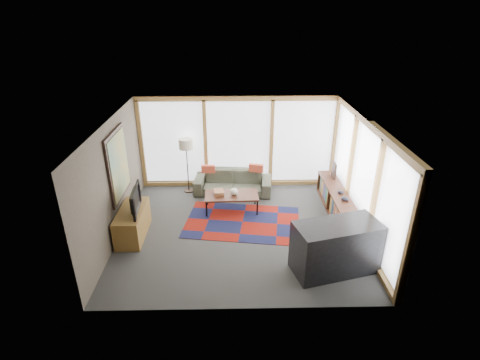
{
  "coord_description": "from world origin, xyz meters",
  "views": [
    {
      "loc": [
        -0.17,
        -7.41,
        4.76
      ],
      "look_at": [
        0.0,
        0.4,
        1.1
      ],
      "focal_mm": 28.0,
      "sensor_mm": 36.0,
      "label": 1
    }
  ],
  "objects_px": {
    "floor_lamp": "(187,166)",
    "coffee_table": "(232,202)",
    "sofa": "(233,182)",
    "bar_counter": "(336,247)",
    "television": "(132,200)",
    "tv_console": "(133,223)",
    "bookshelf": "(336,200)"
  },
  "relations": [
    {
      "from": "bookshelf",
      "to": "television",
      "type": "height_order",
      "value": "television"
    },
    {
      "from": "floor_lamp",
      "to": "tv_console",
      "type": "distance_m",
      "value": 2.48
    },
    {
      "from": "tv_console",
      "to": "bookshelf",
      "type": "bearing_deg",
      "value": 12.13
    },
    {
      "from": "floor_lamp",
      "to": "coffee_table",
      "type": "xyz_separation_m",
      "value": [
        1.21,
        -1.11,
        -0.55
      ]
    },
    {
      "from": "coffee_table",
      "to": "floor_lamp",
      "type": "bearing_deg",
      "value": 137.28
    },
    {
      "from": "floor_lamp",
      "to": "coffee_table",
      "type": "relative_size",
      "value": 1.16
    },
    {
      "from": "sofa",
      "to": "television",
      "type": "height_order",
      "value": "television"
    },
    {
      "from": "sofa",
      "to": "bar_counter",
      "type": "xyz_separation_m",
      "value": [
        1.98,
        -3.41,
        0.21
      ]
    },
    {
      "from": "coffee_table",
      "to": "sofa",
      "type": "bearing_deg",
      "value": 87.91
    },
    {
      "from": "coffee_table",
      "to": "bookshelf",
      "type": "height_order",
      "value": "bookshelf"
    },
    {
      "from": "sofa",
      "to": "coffee_table",
      "type": "distance_m",
      "value": 1.01
    },
    {
      "from": "tv_console",
      "to": "bar_counter",
      "type": "bearing_deg",
      "value": -17.01
    },
    {
      "from": "sofa",
      "to": "tv_console",
      "type": "relative_size",
      "value": 1.61
    },
    {
      "from": "floor_lamp",
      "to": "bar_counter",
      "type": "height_order",
      "value": "floor_lamp"
    },
    {
      "from": "sofa",
      "to": "tv_console",
      "type": "distance_m",
      "value": 3.1
    },
    {
      "from": "sofa",
      "to": "bar_counter",
      "type": "height_order",
      "value": "bar_counter"
    },
    {
      "from": "television",
      "to": "bar_counter",
      "type": "relative_size",
      "value": 0.58
    },
    {
      "from": "tv_console",
      "to": "sofa",
      "type": "bearing_deg",
      "value": 43.03
    },
    {
      "from": "television",
      "to": "bookshelf",
      "type": "bearing_deg",
      "value": -82.45
    },
    {
      "from": "coffee_table",
      "to": "television",
      "type": "bearing_deg",
      "value": -151.97
    },
    {
      "from": "floor_lamp",
      "to": "sofa",
      "type": "bearing_deg",
      "value": -4.97
    },
    {
      "from": "sofa",
      "to": "bar_counter",
      "type": "distance_m",
      "value": 3.95
    },
    {
      "from": "bookshelf",
      "to": "television",
      "type": "xyz_separation_m",
      "value": [
        -4.79,
        -1.09,
        0.63
      ]
    },
    {
      "from": "floor_lamp",
      "to": "bookshelf",
      "type": "relative_size",
      "value": 0.65
    },
    {
      "from": "coffee_table",
      "to": "television",
      "type": "height_order",
      "value": "television"
    },
    {
      "from": "bookshelf",
      "to": "coffee_table",
      "type": "bearing_deg",
      "value": 178.65
    },
    {
      "from": "television",
      "to": "tv_console",
      "type": "bearing_deg",
      "value": 53.44
    },
    {
      "from": "floor_lamp",
      "to": "tv_console",
      "type": "height_order",
      "value": "floor_lamp"
    },
    {
      "from": "sofa",
      "to": "tv_console",
      "type": "xyz_separation_m",
      "value": [
        -2.26,
        -2.11,
        0.02
      ]
    },
    {
      "from": "floor_lamp",
      "to": "bar_counter",
      "type": "xyz_separation_m",
      "value": [
        3.22,
        -3.52,
        -0.26
      ]
    },
    {
      "from": "floor_lamp",
      "to": "television",
      "type": "xyz_separation_m",
      "value": [
        -0.95,
        -2.26,
        0.15
      ]
    },
    {
      "from": "sofa",
      "to": "tv_console",
      "type": "height_order",
      "value": "tv_console"
    }
  ]
}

